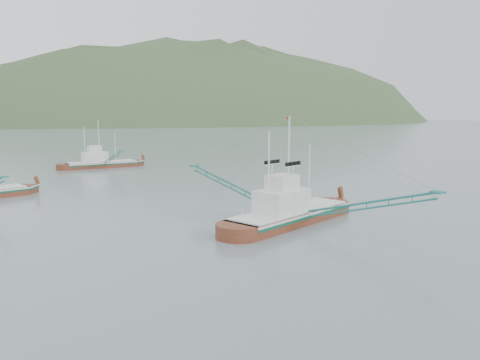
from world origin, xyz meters
TOP-DOWN VIEW (x-y plane):
  - ground at (0.00, 0.00)m, footprint 1200.00×1200.00m
  - main_boat at (1.08, -0.46)m, footprint 14.47×24.88m
  - bg_boat_far at (0.39, 52.08)m, footprint 12.66×22.77m
  - headland_right at (240.00, 430.00)m, footprint 684.00×432.00m

SIDE VIEW (x-z plane):
  - ground at x=0.00m, z-range 0.00..0.00m
  - headland_right at x=240.00m, z-range -153.00..153.00m
  - bg_boat_far at x=0.39m, z-range -3.34..5.87m
  - main_boat at x=1.08m, z-range -3.21..7.04m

